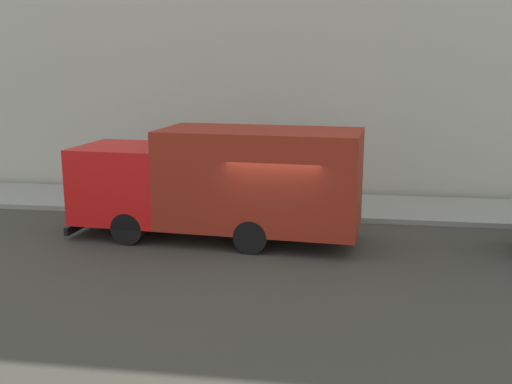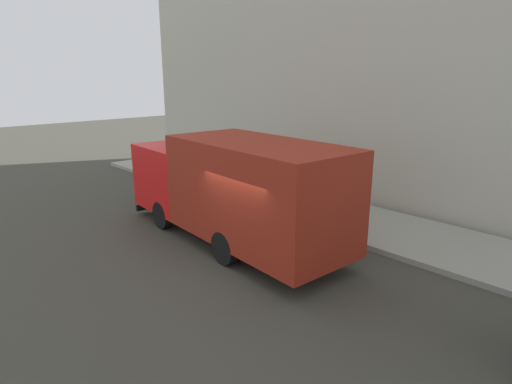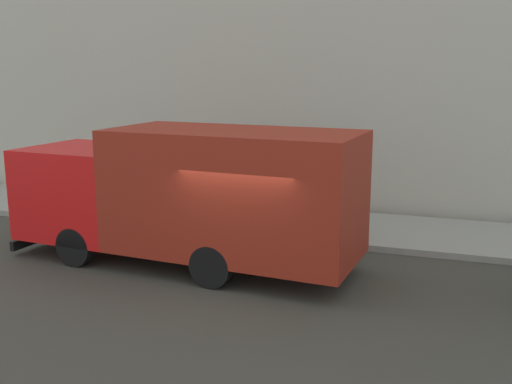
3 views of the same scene
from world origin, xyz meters
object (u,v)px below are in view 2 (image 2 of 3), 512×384
(pedestrian_walking, at_px, (257,176))
(traffic_cone_orange, at_px, (215,184))
(large_utility_truck, at_px, (233,187))
(street_sign_post, at_px, (305,181))

(pedestrian_walking, height_order, traffic_cone_orange, pedestrian_walking)
(large_utility_truck, bearing_deg, traffic_cone_orange, 62.17)
(pedestrian_walking, xyz_separation_m, street_sign_post, (-0.72, -3.04, 0.47))
(large_utility_truck, height_order, traffic_cone_orange, large_utility_truck)
(pedestrian_walking, distance_m, traffic_cone_orange, 2.21)
(large_utility_truck, xyz_separation_m, pedestrian_walking, (3.42, 2.51, -0.65))
(traffic_cone_orange, xyz_separation_m, street_sign_post, (-0.17, -5.09, 1.09))
(street_sign_post, bearing_deg, large_utility_truck, 168.77)
(large_utility_truck, height_order, street_sign_post, large_utility_truck)
(large_utility_truck, relative_size, pedestrian_walking, 4.89)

